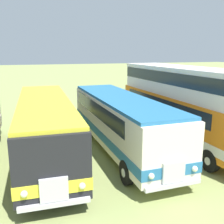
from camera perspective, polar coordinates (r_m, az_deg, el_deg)
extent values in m
cylinder|color=silver|center=(17.35, -23.09, -4.30)|extent=(0.04, 0.36, 0.36)
cube|color=black|center=(14.02, -14.19, -2.57)|extent=(2.95, 11.51, 2.30)
cube|color=yellow|center=(14.19, -14.06, -4.90)|extent=(2.99, 11.55, 0.44)
cube|color=#19232D|center=(14.27, -14.39, 0.17)|extent=(2.89, 9.11, 0.76)
cube|color=#19232D|center=(8.45, -12.88, -8.28)|extent=(2.20, 0.19, 0.90)
cube|color=silver|center=(8.87, -12.41, -16.08)|extent=(0.90, 0.16, 0.80)
cube|color=silver|center=(9.10, -12.24, -18.92)|extent=(2.30, 0.23, 0.16)
sphere|color=#EAEACC|center=(8.95, -6.43, -15.59)|extent=(0.22, 0.22, 0.22)
sphere|color=#EAEACC|center=(8.88, -18.45, -16.47)|extent=(0.22, 0.22, 0.22)
cube|color=yellow|center=(13.76, -14.47, 2.33)|extent=(2.89, 11.11, 0.14)
cylinder|color=black|center=(10.70, -6.57, -14.03)|extent=(0.32, 1.05, 1.04)
cylinder|color=silver|center=(10.72, -5.75, -13.95)|extent=(0.03, 0.36, 0.36)
cylinder|color=black|center=(10.63, -19.31, -14.93)|extent=(0.32, 1.05, 1.04)
cylinder|color=silver|center=(10.64, -20.15, -14.97)|extent=(0.03, 0.36, 0.36)
cylinder|color=black|center=(18.16, -10.86, -2.72)|extent=(0.32, 1.05, 1.04)
cylinder|color=silver|center=(18.18, -10.39, -2.69)|extent=(0.03, 0.36, 0.36)
cylinder|color=black|center=(18.12, -18.12, -3.18)|extent=(0.32, 1.05, 1.04)
cylinder|color=silver|center=(18.13, -18.60, -3.21)|extent=(0.03, 0.36, 0.36)
cube|color=silver|center=(14.41, 1.77, -1.75)|extent=(2.63, 10.80, 2.30)
cube|color=teal|center=(14.58, 1.75, -4.03)|extent=(2.67, 10.84, 0.44)
cube|color=#19232D|center=(14.64, 1.23, 0.90)|extent=(2.63, 8.40, 0.76)
cube|color=#19232D|center=(9.65, 13.19, -5.58)|extent=(2.20, 0.13, 0.90)
cube|color=silver|center=(10.03, 13.15, -12.55)|extent=(0.90, 0.13, 0.80)
cube|color=silver|center=(10.23, 13.09, -15.15)|extent=(2.30, 0.17, 0.16)
sphere|color=#EAEACC|center=(10.50, 17.43, -11.63)|extent=(0.22, 0.22, 0.22)
sphere|color=#EAEACC|center=(9.60, 8.50, -13.54)|extent=(0.22, 0.22, 0.22)
cube|color=teal|center=(14.15, 1.80, 3.03)|extent=(2.59, 10.40, 0.14)
cylinder|color=black|center=(12.10, 13.50, -11.00)|extent=(0.29, 1.04, 1.04)
cylinder|color=silver|center=(12.18, 14.11, -10.88)|extent=(0.02, 0.36, 0.36)
cylinder|color=black|center=(11.11, 3.17, -12.89)|extent=(0.29, 1.04, 1.04)
cylinder|color=silver|center=(11.06, 2.44, -13.01)|extent=(0.02, 0.36, 0.36)
cylinder|color=black|center=(18.35, 1.11, -2.32)|extent=(0.29, 1.04, 1.04)
cylinder|color=silver|center=(18.40, 1.55, -2.28)|extent=(0.02, 0.36, 0.36)
cylinder|color=black|center=(17.72, -5.90, -2.95)|extent=(0.29, 1.04, 1.04)
cylinder|color=silver|center=(17.69, -6.37, -2.99)|extent=(0.02, 0.36, 0.36)
cube|color=orange|center=(16.28, 14.75, -0.45)|extent=(2.86, 11.27, 2.30)
cube|color=white|center=(16.43, 14.63, -2.49)|extent=(2.91, 11.31, 0.44)
cube|color=#19232D|center=(16.48, 14.08, 1.88)|extent=(2.82, 8.87, 0.76)
cube|color=white|center=(16.16, 14.63, 6.30)|extent=(2.73, 10.37, 1.50)
cube|color=white|center=(16.10, 14.80, 9.20)|extent=(2.80, 10.47, 0.14)
cube|color=#19232D|center=(16.13, 14.69, 7.36)|extent=(2.77, 10.27, 0.68)
cylinder|color=black|center=(12.96, 20.40, -9.83)|extent=(0.31, 1.05, 1.04)
cylinder|color=silver|center=(12.87, 19.89, -9.95)|extent=(0.03, 0.36, 0.36)
cylinder|color=black|center=(20.25, 11.12, -1.10)|extent=(0.31, 1.05, 1.04)
cylinder|color=silver|center=(20.33, 11.48, -1.06)|extent=(0.03, 0.36, 0.36)
cylinder|color=black|center=(19.18, 5.23, -1.69)|extent=(0.31, 1.05, 1.04)
cylinder|color=silver|center=(19.12, 4.83, -1.74)|extent=(0.03, 0.36, 0.36)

